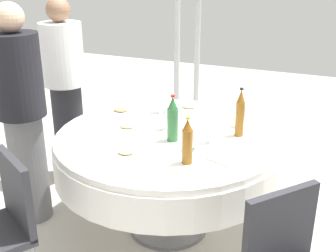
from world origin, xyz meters
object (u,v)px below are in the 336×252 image
at_px(wine_glass_west, 242,112).
at_px(plate_rear, 127,128).
at_px(wine_glass_left, 194,134).
at_px(wine_glass_near, 165,115).
at_px(wine_glass_east, 160,99).
at_px(person_far, 66,89).
at_px(bottle_amber_mid, 187,142).
at_px(bottle_green_right, 173,120).
at_px(dining_table, 168,154).
at_px(wine_glass_north, 210,126).
at_px(person_right, 22,114).
at_px(plate_inner, 126,154).
at_px(plate_west, 188,108).
at_px(bottle_amber_far, 240,114).
at_px(plate_south, 121,111).
at_px(chair_left, 1,222).

distance_m(wine_glass_west, plate_rear, 0.80).
bearing_deg(wine_glass_left, wine_glass_near, -37.67).
relative_size(wine_glass_east, person_far, 0.10).
bearing_deg(wine_glass_east, bottle_amber_mid, 124.68).
relative_size(bottle_green_right, person_far, 0.20).
relative_size(dining_table, wine_glass_north, 9.55).
height_order(wine_glass_near, plate_rear, wine_glass_near).
xyz_separation_m(wine_glass_east, person_right, (0.77, 0.63, -0.03)).
distance_m(dining_table, wine_glass_left, 0.38).
bearing_deg(dining_table, plate_inner, 76.88).
height_order(wine_glass_near, wine_glass_left, wine_glass_near).
bearing_deg(plate_rear, plate_west, -113.12).
bearing_deg(bottle_amber_far, bottle_amber_mid, 71.96).
relative_size(bottle_amber_far, wine_glass_near, 2.16).
distance_m(wine_glass_west, person_right, 1.53).
relative_size(bottle_amber_far, wine_glass_north, 2.05).
relative_size(dining_table, wine_glass_west, 10.02).
bearing_deg(wine_glass_left, plate_south, -28.77).
xyz_separation_m(bottle_amber_far, person_far, (1.56, -0.24, -0.08)).
xyz_separation_m(wine_glass_east, person_far, (0.90, -0.04, -0.04)).
bearing_deg(chair_left, bottle_green_right, -95.32).
height_order(plate_west, person_right, person_right).
bearing_deg(plate_inner, person_far, -38.27).
bearing_deg(chair_left, person_right, -29.32).
height_order(bottle_amber_mid, plate_south, bottle_amber_mid).
relative_size(wine_glass_west, plate_south, 0.62).
height_order(wine_glass_left, wine_glass_west, wine_glass_west).
relative_size(bottle_green_right, chair_left, 0.35).
bearing_deg(wine_glass_near, bottle_green_right, 129.62).
height_order(person_far, chair_left, person_far).
height_order(bottle_amber_mid, person_far, person_far).
height_order(bottle_amber_far, wine_glass_north, bottle_amber_far).
bearing_deg(bottle_amber_far, plate_rear, 15.27).
xyz_separation_m(bottle_amber_far, wine_glass_west, (0.03, -0.17, -0.05)).
bearing_deg(bottle_amber_mid, plate_west, -69.53).
bearing_deg(plate_rear, person_right, 17.87).
distance_m(wine_glass_north, person_right, 1.32).
bearing_deg(wine_glass_north, plate_west, -57.06).
distance_m(plate_south, person_far, 0.64).
bearing_deg(person_right, wine_glass_near, -85.67).
xyz_separation_m(wine_glass_near, wine_glass_left, (-0.30, 0.23, -0.01)).
height_order(plate_inner, chair_left, chair_left).
distance_m(wine_glass_left, plate_inner, 0.42).
bearing_deg(plate_rear, plate_south, -53.06).
xyz_separation_m(plate_west, person_right, (0.94, 0.78, 0.07)).
bearing_deg(plate_inner, wine_glass_north, -136.16).
height_order(wine_glass_west, chair_left, wine_glass_west).
xyz_separation_m(bottle_green_right, person_far, (1.19, -0.49, -0.07)).
bearing_deg(dining_table, bottle_amber_mid, 127.77).
xyz_separation_m(wine_glass_near, plate_south, (0.44, -0.18, -0.10)).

